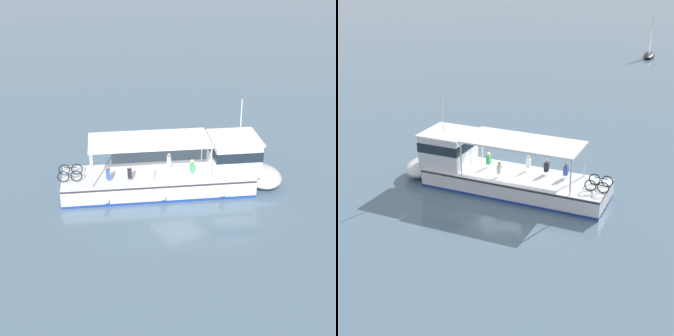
# 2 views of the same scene
# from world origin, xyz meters

# --- Properties ---
(ground_plane) EXTENTS (400.00, 400.00, 0.00)m
(ground_plane) POSITION_xyz_m (0.00, 0.00, 0.00)
(ground_plane) COLOR slate
(ferry_main) EXTENTS (8.22, 12.81, 5.32)m
(ferry_main) POSITION_xyz_m (0.24, -0.61, 1.02)
(ferry_main) COLOR silver
(ferry_main) RESTS_ON ground
(sailboat_far_left) EXTENTS (4.99, 3.00, 5.40)m
(sailboat_far_left) POSITION_xyz_m (-40.98, 20.54, 0.54)
(sailboat_far_left) COLOR #232328
(sailboat_far_left) RESTS_ON ground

